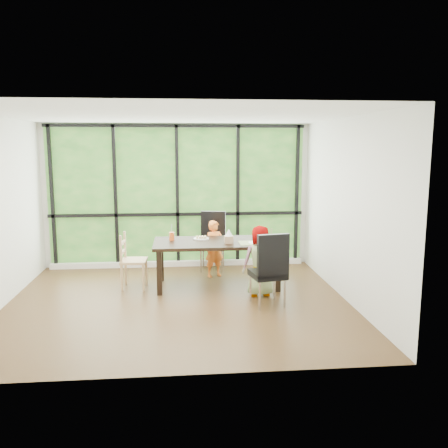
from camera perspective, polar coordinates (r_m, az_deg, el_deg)
The scene contains 23 objects.
ground at distance 7.04m, azimuth -5.58°, elevation -9.47°, with size 5.00×5.00×0.00m, color black.
back_wall at distance 8.96m, azimuth -5.69°, elevation 3.45°, with size 5.00×5.00×0.00m, color silver.
foliage_backdrop at distance 8.94m, azimuth -5.69°, elevation 3.44°, with size 4.80×0.02×2.65m, color #24501F.
window_mullions at distance 8.90m, azimuth -5.69°, elevation 3.41°, with size 4.80×0.06×2.65m, color black, non-canonical shape.
window_sill at distance 9.09m, azimuth -5.56°, elevation -4.80°, with size 4.80×0.12×0.10m, color silver.
dining_table at distance 7.70m, azimuth -0.81°, elevation -4.85°, with size 2.06×0.99×0.75m, color black.
chair_window_leather at distance 8.64m, azimuth -1.44°, elevation -2.16°, with size 0.46×0.46×1.08m, color black.
chair_interior_leather at distance 6.78m, azimuth 5.34°, elevation -5.44°, with size 0.46×0.46×1.08m, color black.
chair_end_beech at distance 7.72m, azimuth -10.90°, elevation -4.41°, with size 0.42×0.40×0.90m, color tan.
child_toddler at distance 8.25m, azimuth -1.15°, elevation -3.01°, with size 0.36×0.24×1.00m, color orange.
child_older at distance 7.20m, azimuth 4.38°, elevation -4.49°, with size 0.53×0.35×1.09m, color gray.
placemat at distance 7.49m, azimuth 3.83°, elevation -2.32°, with size 0.51×0.37×0.01m, color tan.
plate_far at distance 7.81m, azimuth -2.79°, elevation -1.79°, with size 0.26×0.26×0.02m, color white.
plate_near at distance 7.48m, azimuth 3.87°, elevation -2.30°, with size 0.23×0.23×0.01m, color white.
orange_cup at distance 7.75m, azimuth -6.38°, elevation -1.48°, with size 0.08×0.08×0.13m, color #E55A1D.
green_cup at distance 7.42m, azimuth 5.77°, elevation -2.00°, with size 0.08×0.08×0.12m, color green.
white_mug at distance 7.77m, azimuth 6.11°, elevation -1.62°, with size 0.08×0.08×0.09m, color white.
tissue_box at distance 7.47m, azimuth 0.59°, elevation -1.89°, with size 0.14×0.14×0.12m, color tan.
crepe_rolls_far at distance 7.80m, azimuth -2.79°, elevation -1.60°, with size 0.20×0.12×0.04m, color tan, non-canonical shape.
crepe_rolls_near at distance 7.48m, azimuth 3.87°, elevation -2.11°, with size 0.10×0.12×0.04m, color tan, non-canonical shape.
straw_white at distance 7.73m, azimuth -6.39°, elevation -0.71°, with size 0.01×0.01×0.20m, color white.
straw_pink at distance 7.41m, azimuth 5.78°, elevation -1.25°, with size 0.01×0.01×0.20m, color pink.
tissue at distance 7.45m, azimuth 0.59°, elevation -1.04°, with size 0.12×0.12×0.11m, color white.
Camera 1 is at (0.05, -6.66, 2.27)m, focal length 37.57 mm.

